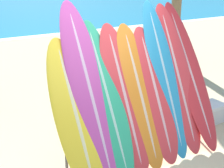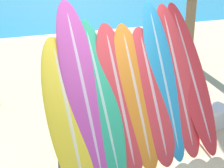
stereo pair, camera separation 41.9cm
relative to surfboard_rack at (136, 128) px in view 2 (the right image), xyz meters
name	(u,v)px [view 2 (the right image)]	position (x,y,z in m)	size (l,w,h in m)	color
surfboard_rack	(136,128)	(0.00, 0.00, 0.00)	(2.50, 0.04, 0.94)	#47474C
surfboard_slot_0	(68,115)	(-1.07, -0.01, 0.45)	(0.59, 1.14, 1.92)	yellow
surfboard_slot_1	(84,92)	(-0.79, 0.11, 0.69)	(0.56, 1.34, 2.39)	#B23D8E
surfboard_slot_2	(102,100)	(-0.56, 0.04, 0.55)	(0.50, 1.22, 2.11)	#289E70
surfboard_slot_3	(120,99)	(-0.27, 0.02, 0.52)	(0.57, 1.06, 2.05)	red
surfboard_slot_4	(136,97)	(0.00, 0.01, 0.51)	(0.56, 1.03, 2.03)	orange
surfboard_slot_5	(153,96)	(0.28, 0.00, 0.48)	(0.59, 1.01, 1.97)	red
surfboard_slot_6	(164,80)	(0.53, 0.08, 0.66)	(0.50, 1.13, 2.34)	teal
surfboard_slot_7	(178,79)	(0.79, 0.08, 0.63)	(0.57, 1.13, 2.28)	red
surfboard_slot_8	(192,76)	(1.10, 0.10, 0.63)	(0.53, 1.37, 2.28)	red
cooler_box	(215,116)	(1.91, 0.26, -0.32)	(0.51, 0.39, 0.37)	silver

